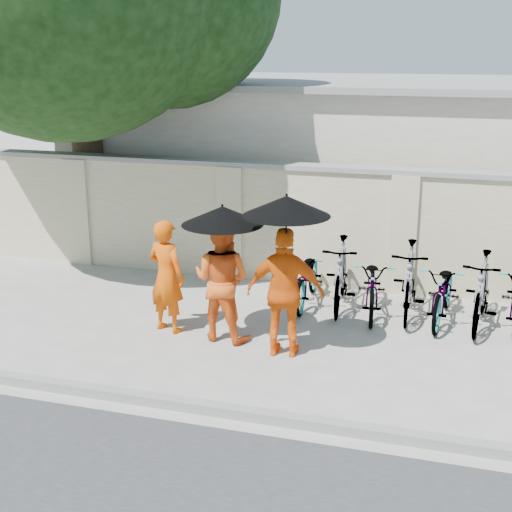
# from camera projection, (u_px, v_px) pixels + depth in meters

# --- Properties ---
(ground) EXTENTS (80.00, 80.00, 0.00)m
(ground) POSITION_uv_depth(u_px,v_px,m) (229.00, 350.00, 9.75)
(ground) COLOR #AEA89F
(kerb) EXTENTS (40.00, 0.16, 0.12)m
(kerb) POSITION_uv_depth(u_px,v_px,m) (182.00, 404.00, 8.17)
(kerb) COLOR gray
(kerb) RESTS_ON ground
(compound_wall) EXTENTS (20.00, 0.30, 2.00)m
(compound_wall) POSITION_uv_depth(u_px,v_px,m) (344.00, 229.00, 12.13)
(compound_wall) COLOR beige
(compound_wall) RESTS_ON ground
(building_behind) EXTENTS (14.00, 6.00, 3.20)m
(building_behind) POSITION_uv_depth(u_px,v_px,m) (422.00, 163.00, 15.18)
(building_behind) COLOR beige
(building_behind) RESTS_ON ground
(monk_left) EXTENTS (0.70, 0.56, 1.66)m
(monk_left) POSITION_uv_depth(u_px,v_px,m) (167.00, 276.00, 10.21)
(monk_left) COLOR #DF5005
(monk_left) RESTS_ON ground
(monk_center) EXTENTS (0.94, 0.78, 1.75)m
(monk_center) POSITION_uv_depth(u_px,v_px,m) (222.00, 280.00, 9.92)
(monk_center) COLOR orange
(monk_center) RESTS_ON ground
(parasol_center) EXTENTS (1.12, 1.12, 0.95)m
(parasol_center) POSITION_uv_depth(u_px,v_px,m) (222.00, 216.00, 9.57)
(parasol_center) COLOR black
(parasol_center) RESTS_ON ground
(monk_right) EXTENTS (1.07, 0.52, 1.76)m
(monk_right) POSITION_uv_depth(u_px,v_px,m) (285.00, 293.00, 9.38)
(monk_right) COLOR #EE5E0D
(monk_right) RESTS_ON ground
(parasol_right) EXTENTS (1.13, 1.13, 1.20)m
(parasol_right) POSITION_uv_depth(u_px,v_px,m) (287.00, 206.00, 8.97)
(parasol_right) COLOR black
(parasol_right) RESTS_ON ground
(bike_0) EXTENTS (0.67, 1.74, 0.90)m
(bike_0) POSITION_uv_depth(u_px,v_px,m) (308.00, 277.00, 11.39)
(bike_0) COLOR #ACACAC
(bike_0) RESTS_ON ground
(bike_1) EXTENTS (0.68, 1.88, 1.10)m
(bike_1) POSITION_uv_depth(u_px,v_px,m) (341.00, 274.00, 11.19)
(bike_1) COLOR #ACACAC
(bike_1) RESTS_ON ground
(bike_2) EXTENTS (0.83, 1.82, 0.92)m
(bike_2) POSITION_uv_depth(u_px,v_px,m) (373.00, 285.00, 10.96)
(bike_2) COLOR #ACACAC
(bike_2) RESTS_ON ground
(bike_3) EXTENTS (0.59, 1.88, 1.12)m
(bike_3) POSITION_uv_depth(u_px,v_px,m) (409.00, 280.00, 10.88)
(bike_3) COLOR #ACACAC
(bike_3) RESTS_ON ground
(bike_4) EXTENTS (0.78, 1.83, 0.94)m
(bike_4) POSITION_uv_depth(u_px,v_px,m) (444.00, 292.00, 10.67)
(bike_4) COLOR #ACACAC
(bike_4) RESTS_ON ground
(bike_5) EXTENTS (0.71, 1.86, 1.09)m
(bike_5) POSITION_uv_depth(u_px,v_px,m) (481.00, 291.00, 10.43)
(bike_5) COLOR #ACACAC
(bike_5) RESTS_ON ground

